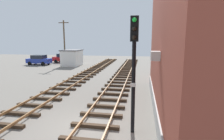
# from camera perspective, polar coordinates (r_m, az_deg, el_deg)

# --- Properties ---
(ground_plane) EXTENTS (82.70, 82.70, 0.00)m
(ground_plane) POSITION_cam_1_polar(r_m,az_deg,el_deg) (9.49, -9.16, -17.79)
(ground_plane) COLOR slate
(track_near_building) EXTENTS (2.50, 63.61, 0.32)m
(track_near_building) POSITION_cam_1_polar(r_m,az_deg,el_deg) (9.27, -5.62, -17.52)
(track_near_building) COLOR #38281C
(track_near_building) RESTS_ON ground
(track_centre) EXTENTS (2.50, 63.61, 0.32)m
(track_centre) POSITION_cam_1_polar(r_m,az_deg,el_deg) (11.38, -29.85, -13.50)
(track_centre) COLOR #38281C
(track_centre) RESTS_ON ground
(signal_mast) EXTENTS (0.36, 0.40, 5.40)m
(signal_mast) POSITION_cam_1_polar(r_m,az_deg,el_deg) (7.92, 7.12, 2.57)
(signal_mast) COLOR black
(signal_mast) RESTS_ON ground
(brick_building) EXTENTS (7.14, 13.92, 8.05)m
(brick_building) POSITION_cam_1_polar(r_m,az_deg,el_deg) (11.45, 31.49, 6.56)
(brick_building) COLOR brown
(brick_building) RESTS_ON ground
(control_hut) EXTENTS (3.00, 3.80, 2.76)m
(control_hut) POSITION_cam_1_polar(r_m,az_deg,el_deg) (31.55, -12.91, 3.97)
(control_hut) COLOR silver
(control_hut) RESTS_ON ground
(parked_car_red) EXTENTS (4.20, 2.04, 1.76)m
(parked_car_red) POSITION_cam_1_polar(r_m,az_deg,el_deg) (36.41, -15.42, 3.81)
(parked_car_red) COLOR red
(parked_car_red) RESTS_ON ground
(parked_car_blue) EXTENTS (4.20, 2.04, 1.76)m
(parked_car_blue) POSITION_cam_1_polar(r_m,az_deg,el_deg) (34.40, -22.68, 3.10)
(parked_car_blue) COLOR #23389E
(parked_car_blue) RESTS_ON ground
(utility_pole_far) EXTENTS (1.80, 0.24, 7.74)m
(utility_pole_far) POSITION_cam_1_polar(r_m,az_deg,el_deg) (31.70, -15.26, 8.74)
(utility_pole_far) COLOR brown
(utility_pole_far) RESTS_ON ground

